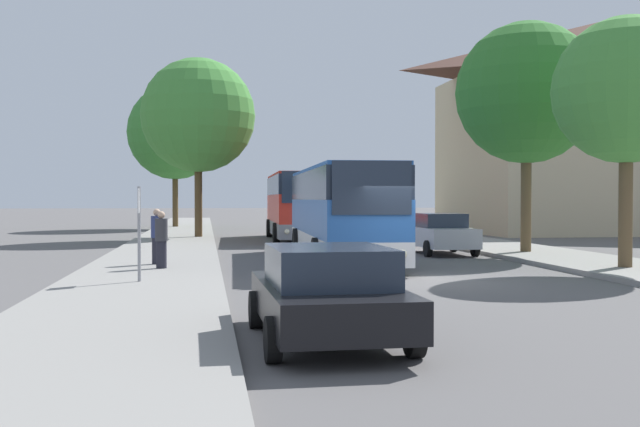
% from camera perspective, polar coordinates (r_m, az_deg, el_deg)
% --- Properties ---
extents(ground_plane, '(300.00, 300.00, 0.00)m').
position_cam_1_polar(ground_plane, '(19.85, 7.24, -5.12)').
color(ground_plane, '#565454').
rests_on(ground_plane, ground).
extents(sidewalk_left, '(4.00, 120.00, 0.15)m').
position_cam_1_polar(sidewalk_left, '(19.15, -13.42, -5.14)').
color(sidewalk_left, gray).
rests_on(sidewalk_left, ground_plane).
extents(building_right_background, '(21.38, 13.13, 14.04)m').
position_cam_1_polar(building_right_background, '(52.89, 22.15, 6.34)').
color(building_right_background, '#C6B28E').
rests_on(building_right_background, ground_plane).
extents(bus_front, '(2.98, 11.85, 3.20)m').
position_cam_1_polar(bus_front, '(25.83, 1.57, 0.15)').
color(bus_front, silver).
rests_on(bus_front, ground_plane).
extents(bus_middle, '(2.91, 10.30, 3.43)m').
position_cam_1_polar(bus_middle, '(39.00, -1.88, 0.66)').
color(bus_middle, gray).
rests_on(bus_middle, ground_plane).
extents(parked_car_left_curb, '(2.19, 4.40, 1.45)m').
position_cam_1_polar(parked_car_left_curb, '(11.31, 0.56, -6.02)').
color(parked_car_left_curb, black).
rests_on(parked_car_left_curb, ground_plane).
extents(parked_car_right_near, '(2.05, 4.13, 1.58)m').
position_cam_1_polar(parked_car_right_near, '(29.41, 9.20, -1.49)').
color(parked_car_right_near, '#B7B7BC').
rests_on(parked_car_right_near, ground_plane).
extents(parked_car_right_far, '(1.95, 4.15, 1.39)m').
position_cam_1_polar(parked_car_right_far, '(46.44, 2.59, -0.61)').
color(parked_car_right_far, slate).
rests_on(parked_car_right_far, ground_plane).
extents(bus_stop_sign, '(0.08, 0.45, 2.31)m').
position_cam_1_polar(bus_stop_sign, '(18.65, -13.62, -0.65)').
color(bus_stop_sign, gray).
rests_on(bus_stop_sign, sidewalk_left).
extents(pedestrian_waiting_near, '(0.36, 0.36, 1.65)m').
position_cam_1_polar(pedestrian_waiting_near, '(22.05, -12.00, -1.96)').
color(pedestrian_waiting_near, '#23232D').
rests_on(pedestrian_waiting_near, sidewalk_left).
extents(pedestrian_waiting_far, '(0.36, 0.36, 1.70)m').
position_cam_1_polar(pedestrian_waiting_far, '(23.49, -12.32, -1.70)').
color(pedestrian_waiting_far, '#23232D').
rests_on(pedestrian_waiting_far, sidewalk_left).
extents(tree_left_near, '(6.77, 6.77, 10.14)m').
position_cam_1_polar(tree_left_near, '(54.73, -10.99, 6.10)').
color(tree_left_near, '#513D23').
rests_on(tree_left_near, sidewalk_left).
extents(tree_left_far, '(6.00, 6.00, 9.39)m').
position_cam_1_polar(tree_left_far, '(40.15, -9.27, 7.38)').
color(tree_left_far, '#513D23').
rests_on(tree_left_far, sidewalk_left).
extents(tree_right_near, '(5.35, 5.35, 8.69)m').
position_cam_1_polar(tree_right_near, '(29.69, 15.46, 8.82)').
color(tree_right_near, brown).
rests_on(tree_right_near, sidewalk_right).
extents(tree_right_mid, '(4.31, 4.31, 7.35)m').
position_cam_1_polar(tree_right_mid, '(23.91, 22.32, 8.65)').
color(tree_right_mid, brown).
rests_on(tree_right_mid, sidewalk_right).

